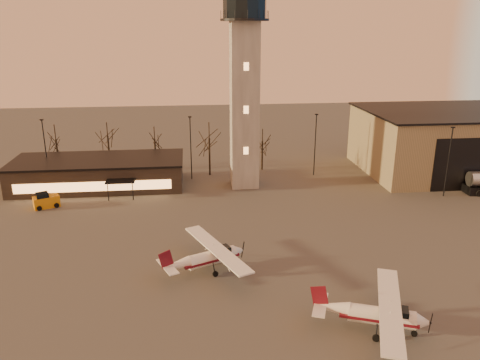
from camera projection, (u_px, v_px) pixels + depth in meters
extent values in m
plane|color=#3D3A38|center=(282.00, 287.00, 43.69)|extent=(220.00, 220.00, 0.00)
cube|color=gray|center=(244.00, 107.00, 68.35)|extent=(4.00, 4.00, 24.00)
cylinder|color=black|center=(245.00, 20.00, 64.59)|extent=(6.80, 6.80, 0.30)
cylinder|color=black|center=(245.00, 6.00, 64.02)|extent=(6.00, 6.00, 3.40)
cube|color=#988564|center=(455.00, 142.00, 78.01)|extent=(30.00, 20.00, 10.00)
cube|color=black|center=(460.00, 111.00, 76.42)|extent=(30.60, 20.60, 0.30)
cube|color=black|center=(99.00, 174.00, 71.05)|extent=(25.00, 10.00, 4.00)
cube|color=black|center=(98.00, 160.00, 70.39)|extent=(25.40, 10.40, 0.30)
cube|color=#EF9E53|center=(93.00, 187.00, 66.43)|extent=(22.00, 0.08, 1.40)
cube|color=black|center=(120.00, 181.00, 65.61)|extent=(4.00, 2.00, 0.20)
cylinder|color=black|center=(46.00, 153.00, 71.19)|extent=(0.16, 0.16, 10.00)
cube|color=black|center=(42.00, 120.00, 69.63)|extent=(0.50, 0.25, 0.18)
cylinder|color=black|center=(191.00, 149.00, 73.46)|extent=(0.16, 0.16, 10.00)
cube|color=black|center=(190.00, 117.00, 71.90)|extent=(0.50, 0.25, 0.18)
cylinder|color=black|center=(315.00, 145.00, 75.53)|extent=(0.16, 0.16, 10.00)
cube|color=black|center=(317.00, 114.00, 73.97)|extent=(0.50, 0.25, 0.18)
cylinder|color=black|center=(448.00, 163.00, 65.84)|extent=(0.16, 0.16, 10.00)
cube|color=black|center=(453.00, 127.00, 64.28)|extent=(0.50, 0.25, 0.18)
cylinder|color=black|center=(58.00, 156.00, 77.52)|extent=(0.28, 0.28, 5.74)
cylinder|color=black|center=(155.00, 155.00, 79.25)|extent=(0.28, 0.28, 5.25)
cylinder|color=black|center=(210.00, 157.00, 76.26)|extent=(0.28, 0.28, 6.16)
cylinder|color=black|center=(262.00, 155.00, 79.26)|extent=(0.28, 0.28, 4.97)
cylinder|color=black|center=(109.00, 152.00, 80.26)|extent=(0.28, 0.28, 5.60)
cylinder|color=white|center=(382.00, 316.00, 36.87)|extent=(5.32, 3.19, 1.45)
cone|color=white|center=(422.00, 322.00, 36.14)|extent=(1.43, 1.65, 1.38)
cone|color=white|center=(333.00, 307.00, 37.73)|extent=(2.94, 2.10, 1.23)
cube|color=black|center=(397.00, 313.00, 36.45)|extent=(1.98, 1.69, 0.78)
cube|color=#5E0D1A|center=(379.00, 316.00, 36.94)|extent=(6.17, 3.55, 0.25)
cube|color=white|center=(390.00, 308.00, 36.47)|extent=(5.95, 12.07, 0.16)
cube|color=white|center=(320.00, 304.00, 37.94)|extent=(2.25, 3.80, 0.09)
cube|color=#5E0D1A|center=(320.00, 296.00, 37.73)|extent=(1.48, 0.64, 1.89)
cylinder|color=white|center=(212.00, 257.00, 46.38)|extent=(5.15, 3.29, 1.41)
cone|color=white|center=(238.00, 251.00, 47.77)|extent=(1.43, 1.63, 1.35)
cone|color=white|center=(177.00, 265.00, 44.59)|extent=(2.87, 2.14, 1.20)
cube|color=black|center=(222.00, 251.00, 46.74)|extent=(1.95, 1.70, 0.76)
cube|color=#580C19|center=(210.00, 258.00, 46.30)|extent=(5.97, 3.67, 0.24)
cube|color=white|center=(217.00, 249.00, 46.38)|extent=(6.25, 11.62, 0.15)
cube|color=white|center=(168.00, 266.00, 44.10)|extent=(2.32, 3.68, 0.09)
cube|color=#580C19|center=(166.00, 259.00, 43.81)|extent=(1.42, 0.68, 1.84)
cube|color=orange|center=(46.00, 202.00, 63.01)|extent=(3.69, 2.93, 1.52)
cube|color=black|center=(42.00, 196.00, 62.53)|extent=(2.02, 2.02, 0.87)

